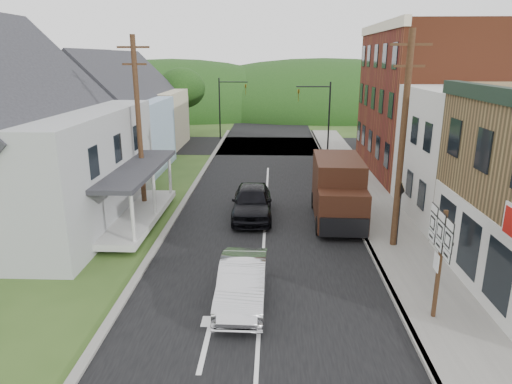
# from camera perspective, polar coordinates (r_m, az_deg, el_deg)

# --- Properties ---
(ground) EXTENTS (120.00, 120.00, 0.00)m
(ground) POSITION_cam_1_polar(r_m,az_deg,el_deg) (16.98, 0.70, -11.35)
(ground) COLOR #2D4719
(ground) RESTS_ON ground
(road) EXTENTS (9.00, 90.00, 0.02)m
(road) POSITION_cam_1_polar(r_m,az_deg,el_deg) (26.24, 1.29, -1.09)
(road) COLOR black
(road) RESTS_ON ground
(cross_road) EXTENTS (60.00, 9.00, 0.02)m
(cross_road) POSITION_cam_1_polar(r_m,az_deg,el_deg) (42.75, 1.69, 5.82)
(cross_road) COLOR black
(cross_road) RESTS_ON ground
(sidewalk_right) EXTENTS (2.80, 55.00, 0.15)m
(sidewalk_right) POSITION_cam_1_polar(r_m,az_deg,el_deg) (24.93, 14.91, -2.44)
(sidewalk_right) COLOR slate
(sidewalk_right) RESTS_ON ground
(curb_right) EXTENTS (0.20, 55.00, 0.15)m
(curb_right) POSITION_cam_1_polar(r_m,az_deg,el_deg) (24.67, 11.85, -2.43)
(curb_right) COLOR slate
(curb_right) RESTS_ON ground
(curb_left) EXTENTS (0.30, 55.00, 0.12)m
(curb_left) POSITION_cam_1_polar(r_m,az_deg,el_deg) (24.83, -9.59, -2.21)
(curb_left) COLOR slate
(curb_left) RESTS_ON ground
(storefront_white) EXTENTS (8.00, 7.00, 6.50)m
(storefront_white) POSITION_cam_1_polar(r_m,az_deg,el_deg) (25.45, 27.66, 4.01)
(storefront_white) COLOR silver
(storefront_white) RESTS_ON ground
(storefront_red) EXTENTS (8.00, 12.00, 10.00)m
(storefront_red) POSITION_cam_1_polar(r_m,az_deg,el_deg) (33.94, 21.35, 10.45)
(storefront_red) COLOR maroon
(storefront_red) RESTS_ON ground
(house_gray) EXTENTS (10.20, 12.24, 8.35)m
(house_gray) POSITION_cam_1_polar(r_m,az_deg,el_deg) (24.66, -28.11, 5.95)
(house_gray) COLOR #A2A5A7
(house_gray) RESTS_ON ground
(house_blue) EXTENTS (7.14, 8.16, 7.28)m
(house_blue) POSITION_cam_1_polar(r_m,az_deg,el_deg) (34.23, -17.42, 8.65)
(house_blue) COLOR #95B2CB
(house_blue) RESTS_ON ground
(house_cream) EXTENTS (7.14, 8.16, 7.28)m
(house_cream) POSITION_cam_1_polar(r_m,az_deg,el_deg) (42.90, -14.10, 10.36)
(house_cream) COLOR beige
(house_cream) RESTS_ON ground
(utility_pole_right) EXTENTS (1.60, 0.26, 9.00)m
(utility_pole_right) POSITION_cam_1_polar(r_m,az_deg,el_deg) (19.50, 17.81, 6.05)
(utility_pole_right) COLOR #472D19
(utility_pole_right) RESTS_ON ground
(utility_pole_left) EXTENTS (1.60, 0.26, 9.00)m
(utility_pole_left) POSITION_cam_1_polar(r_m,az_deg,el_deg) (24.23, -14.44, 8.23)
(utility_pole_left) COLOR #472D19
(utility_pole_left) RESTS_ON ground
(traffic_signal_right) EXTENTS (2.87, 0.20, 6.00)m
(traffic_signal_right) POSITION_cam_1_polar(r_m,az_deg,el_deg) (38.93, 8.12, 10.20)
(traffic_signal_right) COLOR black
(traffic_signal_right) RESTS_ON ground
(traffic_signal_left) EXTENTS (2.87, 0.20, 6.00)m
(traffic_signal_left) POSITION_cam_1_polar(r_m,az_deg,el_deg) (45.93, -3.71, 11.27)
(traffic_signal_left) COLOR black
(traffic_signal_left) RESTS_ON ground
(tree_left_c) EXTENTS (5.80, 5.80, 8.41)m
(tree_left_c) POSITION_cam_1_polar(r_m,az_deg,el_deg) (40.06, -27.34, 11.88)
(tree_left_c) COLOR #382616
(tree_left_c) RESTS_ON ground
(tree_left_d) EXTENTS (4.80, 4.80, 6.94)m
(tree_left_d) POSITION_cam_1_polar(r_m,az_deg,el_deg) (48.03, -9.27, 12.67)
(tree_left_d) COLOR #382616
(tree_left_d) RESTS_ON ground
(forested_ridge) EXTENTS (90.00, 30.00, 16.00)m
(forested_ridge) POSITION_cam_1_polar(r_m,az_deg,el_deg) (70.45, 1.93, 10.05)
(forested_ridge) COLOR black
(forested_ridge) RESTS_ON ground
(silver_sedan) EXTENTS (1.57, 4.42, 1.45)m
(silver_sedan) POSITION_cam_1_polar(r_m,az_deg,el_deg) (15.47, -1.70, -11.27)
(silver_sedan) COLOR #BBBAC0
(silver_sedan) RESTS_ON ground
(dark_sedan) EXTENTS (2.09, 4.97, 1.68)m
(dark_sedan) POSITION_cam_1_polar(r_m,az_deg,el_deg) (23.27, -0.49, -1.23)
(dark_sedan) COLOR black
(dark_sedan) RESTS_ON ground
(delivery_van) EXTENTS (2.47, 5.67, 3.14)m
(delivery_van) POSITION_cam_1_polar(r_m,az_deg,el_deg) (22.90, 10.23, 0.15)
(delivery_van) COLOR #33180E
(delivery_van) RESTS_ON ground
(route_sign_cluster) EXTENTS (0.20, 2.00, 3.50)m
(route_sign_cluster) POSITION_cam_1_polar(r_m,az_deg,el_deg) (14.80, 21.96, -6.65)
(route_sign_cluster) COLOR #472D19
(route_sign_cluster) RESTS_ON sidewalk_right
(warning_sign) EXTENTS (0.23, 0.79, 2.93)m
(warning_sign) POSITION_cam_1_polar(r_m,az_deg,el_deg) (20.12, 17.48, -1.37)
(warning_sign) COLOR black
(warning_sign) RESTS_ON sidewalk_right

